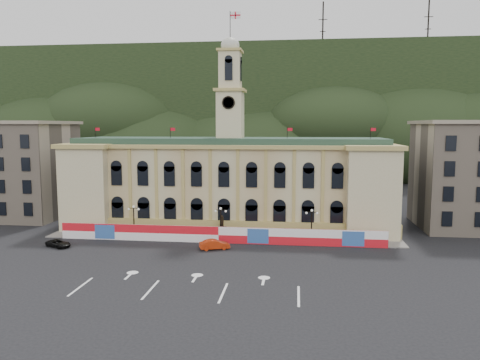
# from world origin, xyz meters

# --- Properties ---
(ground) EXTENTS (260.00, 260.00, 0.00)m
(ground) POSITION_xyz_m (0.00, 0.00, 0.00)
(ground) COLOR black
(ground) RESTS_ON ground
(lane_markings) EXTENTS (26.00, 10.00, 0.02)m
(lane_markings) POSITION_xyz_m (0.00, -5.00, 0.00)
(lane_markings) COLOR white
(lane_markings) RESTS_ON ground
(hill_ridge) EXTENTS (230.00, 80.00, 64.00)m
(hill_ridge) POSITION_xyz_m (0.03, 121.99, 19.48)
(hill_ridge) COLOR black
(hill_ridge) RESTS_ON ground
(city_hall) EXTENTS (56.20, 17.60, 37.10)m
(city_hall) POSITION_xyz_m (0.00, 27.63, 7.85)
(city_hall) COLOR #C7BC8F
(city_hall) RESTS_ON ground
(side_building_left) EXTENTS (21.00, 17.00, 18.60)m
(side_building_left) POSITION_xyz_m (-43.00, 30.93, 9.33)
(side_building_left) COLOR tan
(side_building_left) RESTS_ON ground
(side_building_right) EXTENTS (21.00, 17.00, 18.60)m
(side_building_right) POSITION_xyz_m (43.00, 30.93, 9.33)
(side_building_right) COLOR tan
(side_building_right) RESTS_ON ground
(hoarding_fence) EXTENTS (50.00, 0.44, 2.50)m
(hoarding_fence) POSITION_xyz_m (0.06, 15.07, 1.25)
(hoarding_fence) COLOR red
(hoarding_fence) RESTS_ON ground
(pavement) EXTENTS (56.00, 5.50, 0.16)m
(pavement) POSITION_xyz_m (0.00, 17.75, 0.08)
(pavement) COLOR slate
(pavement) RESTS_ON ground
(statue) EXTENTS (1.40, 1.40, 3.72)m
(statue) POSITION_xyz_m (0.00, 18.00, 1.19)
(statue) COLOR #595651
(statue) RESTS_ON ground
(lamp_left) EXTENTS (1.96, 0.44, 5.15)m
(lamp_left) POSITION_xyz_m (-14.00, 17.00, 3.07)
(lamp_left) COLOR black
(lamp_left) RESTS_ON ground
(lamp_center) EXTENTS (1.96, 0.44, 5.15)m
(lamp_center) POSITION_xyz_m (0.00, 17.00, 3.07)
(lamp_center) COLOR black
(lamp_center) RESTS_ON ground
(lamp_right) EXTENTS (1.96, 0.44, 5.15)m
(lamp_right) POSITION_xyz_m (14.00, 17.00, 3.07)
(lamp_right) COLOR black
(lamp_right) RESTS_ON ground
(red_sedan) EXTENTS (4.38, 5.35, 1.43)m
(red_sedan) POSITION_xyz_m (0.03, 11.27, 0.72)
(red_sedan) COLOR #B72E0D
(red_sedan) RESTS_ON ground
(black_suv) EXTENTS (4.92, 5.44, 1.12)m
(black_suv) POSITION_xyz_m (-22.97, 9.77, 0.56)
(black_suv) COLOR black
(black_suv) RESTS_ON ground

